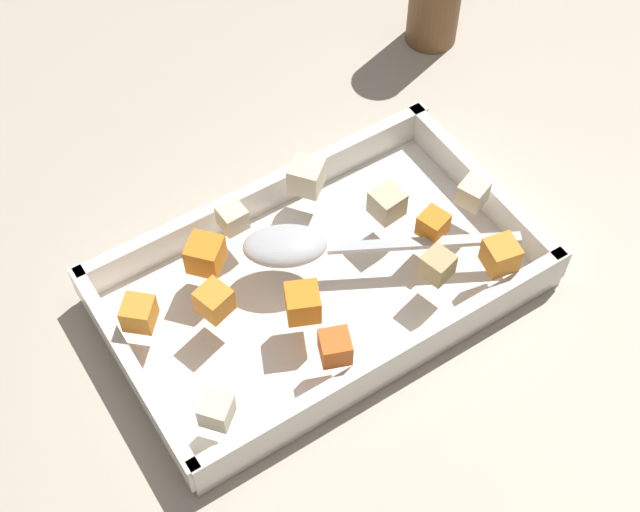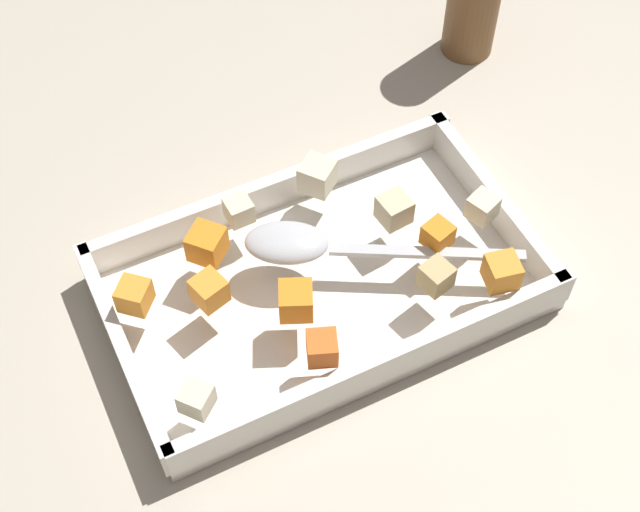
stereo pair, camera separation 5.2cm
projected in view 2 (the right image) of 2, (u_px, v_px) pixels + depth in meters
ground_plane at (323, 292)px, 0.82m from camera, size 4.00×4.00×0.00m
baking_dish at (320, 286)px, 0.81m from camera, size 0.37×0.22×0.05m
carrot_chunk_heap_top at (296, 301)px, 0.74m from camera, size 0.04×0.04×0.03m
carrot_chunk_corner_nw at (502, 272)px, 0.76m from camera, size 0.03×0.03×0.03m
carrot_chunk_center at (207, 244)px, 0.78m from camera, size 0.04×0.04×0.03m
carrot_chunk_rim_edge at (438, 235)px, 0.78m from camera, size 0.03×0.03×0.02m
carrot_chunk_far_left at (134, 296)px, 0.75m from camera, size 0.04×0.04×0.02m
carrot_chunk_corner_se at (209, 290)px, 0.75m from camera, size 0.03×0.03×0.03m
carrot_chunk_front_center at (322, 348)px, 0.72m from camera, size 0.03×0.03×0.02m
potato_chunk_under_handle at (482, 207)px, 0.80m from camera, size 0.03×0.03×0.02m
potato_chunk_near_spoon at (394, 210)px, 0.80m from camera, size 0.03×0.03×0.03m
potato_chunk_near_right at (196, 399)px, 0.69m from camera, size 0.03×0.03×0.02m
potato_chunk_far_right at (436, 276)px, 0.76m from camera, size 0.03×0.03×0.02m
potato_chunk_corner_ne at (239, 210)px, 0.80m from camera, size 0.02×0.02×0.02m
potato_chunk_mid_right at (317, 176)px, 0.82m from camera, size 0.04×0.04×0.03m
serving_spoon at (303, 244)px, 0.78m from camera, size 0.23×0.14×0.02m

